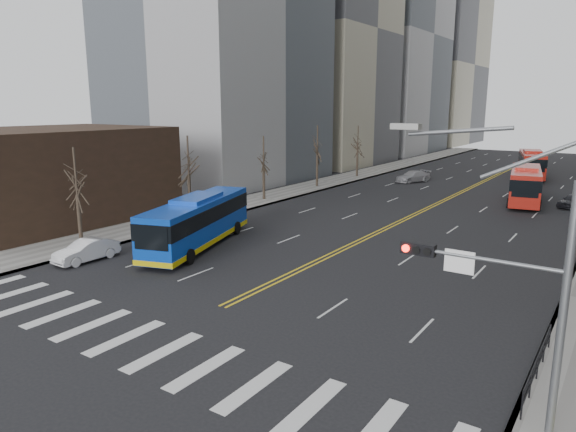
% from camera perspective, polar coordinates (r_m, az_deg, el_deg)
% --- Properties ---
extents(ground, '(220.00, 220.00, 0.00)m').
position_cam_1_polar(ground, '(23.25, -15.71, -13.59)').
color(ground, black).
extents(sidewalk_left, '(5.00, 130.00, 0.15)m').
position_cam_1_polar(sidewalk_left, '(67.57, 4.61, 3.77)').
color(sidewalk_left, slate).
rests_on(sidewalk_left, ground).
extents(crosswalk, '(26.70, 4.00, 0.01)m').
position_cam_1_polar(crosswalk, '(23.24, -15.71, -13.57)').
color(crosswalk, silver).
rests_on(crosswalk, ground).
extents(centerline, '(0.55, 100.00, 0.01)m').
position_cam_1_polar(centerline, '(70.85, 20.43, 3.38)').
color(centerline, gold).
rests_on(centerline, ground).
extents(office_towers, '(83.00, 134.00, 58.00)m').
position_cam_1_polar(office_towers, '(84.49, 24.17, 20.73)').
color(office_towers, '#969698').
rests_on(office_towers, ground).
extents(storefront, '(14.00, 18.00, 8.00)m').
position_cam_1_polar(storefront, '(49.62, -25.05, 4.19)').
color(storefront, black).
rests_on(storefront, ground).
extents(signal_mast, '(5.37, 0.37, 9.39)m').
position_cam_1_polar(signal_mast, '(16.25, 23.39, -7.05)').
color(signal_mast, gray).
rests_on(signal_mast, ground).
extents(pedestrian_railing, '(0.06, 6.06, 1.02)m').
position_cam_1_polar(pedestrian_railing, '(21.37, 26.04, -14.35)').
color(pedestrian_railing, black).
rests_on(pedestrian_railing, sidewalk_right).
extents(street_trees, '(35.20, 47.20, 7.60)m').
position_cam_1_polar(street_trees, '(53.49, 7.89, 6.66)').
color(street_trees, '#32271E').
rests_on(street_trees, ground).
extents(blue_bus, '(6.51, 12.90, 3.68)m').
position_cam_1_polar(blue_bus, '(37.10, -9.98, -0.44)').
color(blue_bus, '#0C40BD').
rests_on(blue_bus, ground).
extents(red_bus_near, '(4.80, 12.39, 3.81)m').
position_cam_1_polar(red_bus_near, '(58.74, 24.86, 3.42)').
color(red_bus_near, '#A21A11').
rests_on(red_bus_near, ground).
extents(red_bus_far, '(5.51, 12.50, 3.84)m').
position_cam_1_polar(red_bus_far, '(79.81, 25.44, 5.42)').
color(red_bus_far, '#A21A11').
rests_on(red_bus_far, ground).
extents(car_white, '(1.56, 4.30, 1.41)m').
position_cam_1_polar(car_white, '(35.86, -21.49, -3.58)').
color(car_white, silver).
rests_on(car_white, ground).
extents(car_dark_mid, '(3.08, 4.44, 1.40)m').
position_cam_1_polar(car_dark_mid, '(58.02, 29.20, 1.48)').
color(car_dark_mid, black).
rests_on(car_dark_mid, ground).
extents(car_silver, '(4.01, 5.54, 1.49)m').
position_cam_1_polar(car_silver, '(69.78, 13.70, 4.29)').
color(car_silver, '#A5A4AA').
rests_on(car_silver, ground).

